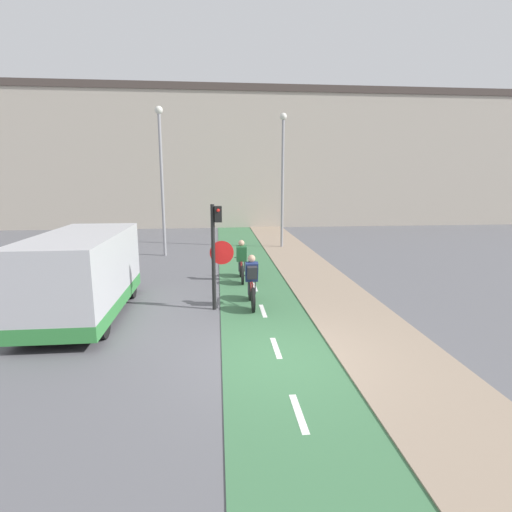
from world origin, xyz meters
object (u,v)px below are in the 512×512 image
object	(u,v)px
street_lamp_far	(161,167)
cyclist_near	(252,282)
cyclist_far	(242,263)
van	(83,276)
street_lamp_sidewalk	(283,167)
traffic_light_pole	(216,245)

from	to	relation	value
street_lamp_far	cyclist_near	distance (m)	9.52
cyclist_near	cyclist_far	bearing A→B (deg)	92.11
cyclist_near	street_lamp_far	bearing A→B (deg)	113.27
street_lamp_far	van	world-z (taller)	street_lamp_far
street_lamp_far	street_lamp_sidewalk	bearing A→B (deg)	15.78
street_lamp_sidewalk	cyclist_far	world-z (taller)	street_lamp_sidewalk
cyclist_far	street_lamp_sidewalk	bearing A→B (deg)	69.26
street_lamp_far	street_lamp_sidewalk	world-z (taller)	street_lamp_sidewalk
traffic_light_pole	cyclist_far	distance (m)	3.48
traffic_light_pole	street_lamp_sidewalk	xyz separation A→B (m)	(3.48, 10.00, 2.36)
street_lamp_far	van	size ratio (longest dim) A/B	1.38
cyclist_near	cyclist_far	size ratio (longest dim) A/B	1.02
street_lamp_far	cyclist_far	xyz separation A→B (m)	(3.39, -5.16, -3.53)
traffic_light_pole	cyclist_near	xyz separation A→B (m)	(1.00, 0.16, -1.14)
traffic_light_pole	van	size ratio (longest dim) A/B	0.60
traffic_light_pole	cyclist_near	distance (m)	1.53
traffic_light_pole	street_lamp_far	bearing A→B (deg)	106.76
street_lamp_sidewalk	cyclist_near	xyz separation A→B (m)	(-2.48, -9.83, -3.50)
traffic_light_pole	street_lamp_sidewalk	world-z (taller)	street_lamp_sidewalk
van	cyclist_near	bearing A→B (deg)	4.89
cyclist_far	cyclist_near	bearing A→B (deg)	-87.89
street_lamp_far	cyclist_far	world-z (taller)	street_lamp_far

